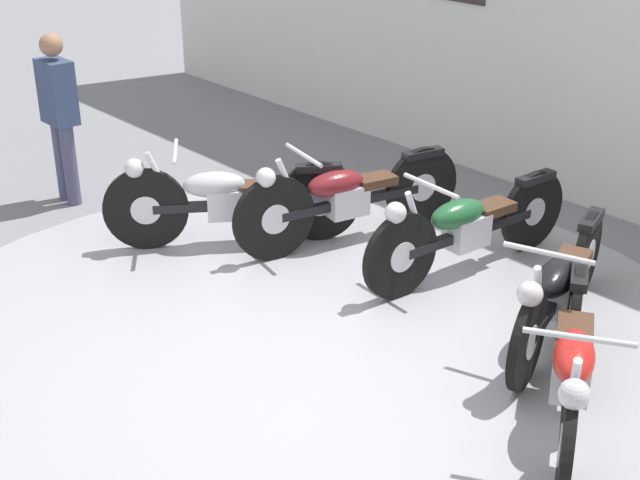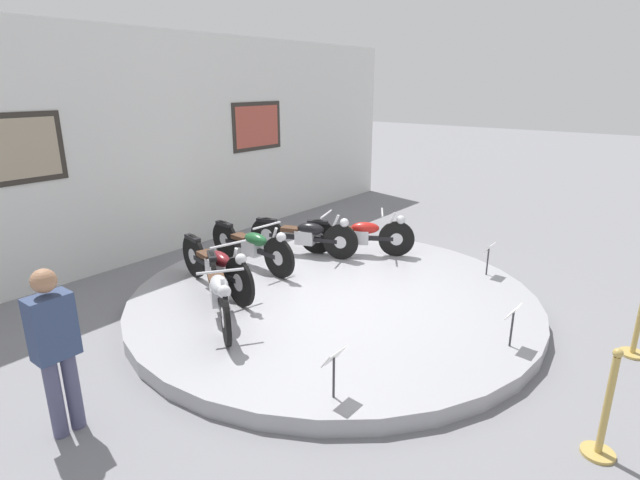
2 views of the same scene
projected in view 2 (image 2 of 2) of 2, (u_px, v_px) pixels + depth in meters
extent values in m
plane|color=slate|center=(333.00, 304.00, 7.18)|extent=(60.00, 60.00, 0.00)
cylinder|color=#99999E|center=(333.00, 298.00, 7.15)|extent=(5.69, 5.69, 0.19)
cube|color=silver|center=(158.00, 146.00, 8.86)|extent=(14.00, 0.20, 3.92)
cube|color=#2D2823|center=(13.00, 149.00, 6.93)|extent=(1.40, 0.02, 1.00)
cube|color=tan|center=(13.00, 149.00, 6.93)|extent=(1.24, 0.02, 0.84)
cube|color=#2D2823|center=(257.00, 126.00, 10.54)|extent=(1.40, 0.02, 1.00)
cube|color=#B24C3D|center=(257.00, 126.00, 10.54)|extent=(1.24, 0.02, 0.84)
cylinder|color=black|center=(225.00, 317.00, 5.61)|extent=(0.42, 0.57, 0.66)
cylinder|color=silver|center=(225.00, 317.00, 5.61)|extent=(0.19, 0.23, 0.23)
cylinder|color=black|center=(213.00, 275.00, 6.84)|extent=(0.42, 0.57, 0.66)
cylinder|color=silver|center=(213.00, 275.00, 6.84)|extent=(0.19, 0.23, 0.23)
cube|color=black|center=(219.00, 294.00, 6.23)|extent=(0.77, 1.06, 0.07)
cube|color=silver|center=(219.00, 294.00, 6.18)|extent=(0.35, 0.38, 0.24)
ellipsoid|color=#B2B5BA|center=(219.00, 285.00, 6.04)|extent=(0.45, 0.52, 0.20)
cube|color=#472D1E|center=(216.00, 277.00, 6.38)|extent=(0.35, 0.38, 0.07)
cube|color=black|center=(212.00, 256.00, 6.76)|extent=(0.29, 0.35, 0.06)
cylinder|color=silver|center=(223.00, 296.00, 5.69)|extent=(0.18, 0.23, 0.54)
cylinder|color=silver|center=(220.00, 271.00, 5.71)|extent=(0.46, 0.33, 0.03)
sphere|color=silver|center=(224.00, 292.00, 5.45)|extent=(0.15, 0.15, 0.15)
cylinder|color=black|center=(240.00, 282.00, 6.58)|extent=(0.20, 0.67, 0.67)
cylinder|color=silver|center=(240.00, 282.00, 6.58)|extent=(0.12, 0.24, 0.23)
cylinder|color=black|center=(194.00, 256.00, 7.58)|extent=(0.20, 0.67, 0.67)
cylinder|color=silver|center=(194.00, 256.00, 7.58)|extent=(0.12, 0.24, 0.23)
cube|color=black|center=(215.00, 268.00, 7.08)|extent=(0.34, 1.23, 0.07)
cube|color=silver|center=(217.00, 268.00, 7.04)|extent=(0.27, 0.36, 0.24)
ellipsoid|color=maroon|center=(219.00, 259.00, 6.92)|extent=(0.32, 0.52, 0.20)
cube|color=#472D1E|center=(207.00, 255.00, 7.20)|extent=(0.27, 0.36, 0.07)
cube|color=black|center=(193.00, 238.00, 7.49)|extent=(0.18, 0.37, 0.06)
cylinder|color=silver|center=(233.00, 265.00, 6.63)|extent=(0.10, 0.25, 0.54)
cylinder|color=silver|center=(228.00, 244.00, 6.63)|extent=(0.53, 0.15, 0.03)
sphere|color=silver|center=(241.00, 259.00, 6.44)|extent=(0.15, 0.15, 0.15)
cylinder|color=black|center=(279.00, 258.00, 7.54)|extent=(0.11, 0.64, 0.64)
cylinder|color=silver|center=(279.00, 258.00, 7.54)|extent=(0.09, 0.23, 0.22)
cylinder|color=black|center=(225.00, 239.00, 8.42)|extent=(0.11, 0.64, 0.64)
cylinder|color=silver|center=(225.00, 239.00, 8.42)|extent=(0.09, 0.23, 0.22)
cube|color=black|center=(251.00, 248.00, 7.98)|extent=(0.19, 1.24, 0.07)
cube|color=silver|center=(252.00, 247.00, 7.95)|extent=(0.23, 0.34, 0.24)
ellipsoid|color=#1E562D|center=(256.00, 239.00, 7.84)|extent=(0.26, 0.50, 0.20)
cube|color=#472D1E|center=(242.00, 237.00, 8.08)|extent=(0.23, 0.34, 0.07)
cube|color=black|center=(224.00, 224.00, 8.34)|extent=(0.13, 0.37, 0.06)
cylinder|color=silver|center=(272.00, 243.00, 7.58)|extent=(0.07, 0.25, 0.54)
cylinder|color=silver|center=(267.00, 225.00, 7.57)|extent=(0.54, 0.08, 0.03)
sphere|color=silver|center=(281.00, 237.00, 7.40)|extent=(0.15, 0.15, 0.15)
cylinder|color=black|center=(341.00, 242.00, 8.35)|extent=(0.25, 0.59, 0.60)
cylinder|color=silver|center=(341.00, 242.00, 8.35)|extent=(0.13, 0.22, 0.21)
cylinder|color=black|center=(267.00, 234.00, 8.77)|extent=(0.25, 0.59, 0.60)
cylinder|color=silver|center=(267.00, 234.00, 8.77)|extent=(0.13, 0.22, 0.21)
cube|color=black|center=(303.00, 238.00, 8.56)|extent=(0.47, 1.20, 0.07)
cube|color=silver|center=(305.00, 237.00, 8.54)|extent=(0.29, 0.37, 0.24)
ellipsoid|color=black|center=(311.00, 229.00, 8.46)|extent=(0.36, 0.53, 0.20)
cube|color=#472D1E|center=(291.00, 229.00, 8.58)|extent=(0.29, 0.37, 0.07)
cube|color=black|center=(267.00, 220.00, 8.69)|extent=(0.21, 0.37, 0.06)
cylinder|color=silver|center=(332.00, 230.00, 8.33)|extent=(0.12, 0.25, 0.54)
cylinder|color=silver|center=(326.00, 214.00, 8.29)|extent=(0.52, 0.20, 0.03)
sphere|color=silver|center=(344.00, 223.00, 8.22)|extent=(0.15, 0.15, 0.15)
cylinder|color=black|center=(396.00, 239.00, 8.50)|extent=(0.37, 0.55, 0.61)
cylinder|color=silver|center=(396.00, 239.00, 8.50)|extent=(0.17, 0.22, 0.21)
cylinder|color=black|center=(318.00, 237.00, 8.62)|extent=(0.37, 0.55, 0.61)
cylinder|color=silver|center=(318.00, 237.00, 8.62)|extent=(0.17, 0.22, 0.21)
cube|color=black|center=(357.00, 238.00, 8.56)|extent=(0.72, 1.09, 0.07)
cube|color=silver|center=(359.00, 237.00, 8.55)|extent=(0.34, 0.38, 0.24)
ellipsoid|color=red|center=(365.00, 228.00, 8.49)|extent=(0.44, 0.52, 0.20)
cube|color=#472D1E|center=(344.00, 230.00, 8.54)|extent=(0.34, 0.38, 0.07)
cube|color=black|center=(318.00, 222.00, 8.54)|extent=(0.28, 0.36, 0.06)
cylinder|color=silver|center=(388.00, 227.00, 8.45)|extent=(0.17, 0.24, 0.54)
cylinder|color=silver|center=(382.00, 212.00, 8.38)|extent=(0.47, 0.31, 0.03)
sphere|color=silver|center=(401.00, 220.00, 8.39)|extent=(0.15, 0.15, 0.15)
cylinder|color=#333338|center=(334.00, 378.00, 4.68)|extent=(0.02, 0.02, 0.42)
cube|color=white|center=(334.00, 357.00, 4.61)|extent=(0.26, 0.11, 0.15)
cylinder|color=#333338|center=(512.00, 329.00, 5.59)|extent=(0.02, 0.02, 0.42)
cube|color=white|center=(514.00, 311.00, 5.53)|extent=(0.26, 0.11, 0.15)
cylinder|color=#333338|center=(487.00, 262.00, 7.69)|extent=(0.02, 0.02, 0.42)
cube|color=white|center=(489.00, 248.00, 7.62)|extent=(0.26, 0.11, 0.15)
cylinder|color=#4C4C6B|center=(55.00, 399.00, 4.40)|extent=(0.13, 0.13, 0.77)
cylinder|color=#4C4C6B|center=(73.00, 390.00, 4.52)|extent=(0.13, 0.13, 0.77)
cube|color=navy|center=(52.00, 327.00, 4.26)|extent=(0.36, 0.22, 0.58)
sphere|color=#9E7051|center=(44.00, 281.00, 4.13)|extent=(0.21, 0.21, 0.21)
cylinder|color=tan|center=(598.00, 453.00, 4.28)|extent=(0.28, 0.28, 0.03)
cylinder|color=tan|center=(607.00, 407.00, 4.14)|extent=(0.06, 0.06, 0.95)
sphere|color=tan|center=(618.00, 353.00, 3.99)|extent=(0.08, 0.08, 0.08)
cylinder|color=tan|center=(632.00, 353.00, 5.85)|extent=(0.28, 0.28, 0.03)
cylinder|color=tan|center=(640.00, 318.00, 5.71)|extent=(0.06, 0.06, 0.95)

